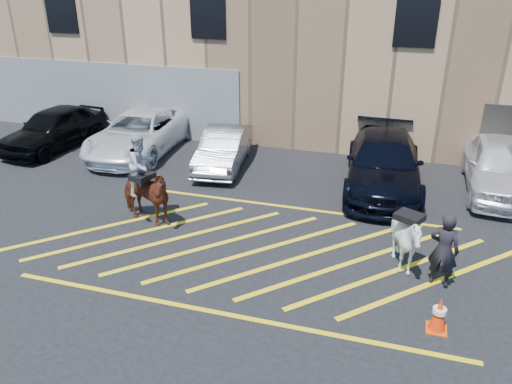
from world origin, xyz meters
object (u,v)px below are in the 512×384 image
(car_black_suv, at_px, (54,128))
(car_white_pickup, at_px, (140,133))
(traffic_cone, at_px, (439,314))
(car_silver_sedan, at_px, (224,149))
(car_white_suv, at_px, (500,166))
(mounted_bay, at_px, (144,188))
(saddled_white, at_px, (406,240))
(car_blue_suv, at_px, (384,163))
(handler, at_px, (444,250))

(car_black_suv, relative_size, car_white_pickup, 0.84)
(car_black_suv, xyz_separation_m, traffic_cone, (13.37, -6.79, -0.39))
(car_silver_sedan, height_order, car_white_suv, car_white_suv)
(car_white_suv, xyz_separation_m, mounted_bay, (-9.18, -4.88, 0.19))
(car_black_suv, height_order, saddled_white, car_black_suv)
(saddled_white, distance_m, traffic_cone, 2.11)
(car_black_suv, distance_m, car_white_pickup, 3.32)
(car_blue_suv, bearing_deg, mounted_bay, -148.06)
(car_white_pickup, relative_size, saddled_white, 3.04)
(car_black_suv, bearing_deg, car_blue_suv, 4.94)
(car_blue_suv, xyz_separation_m, handler, (1.52, -4.96, 0.06))
(car_black_suv, height_order, car_white_pickup, car_black_suv)
(car_white_suv, distance_m, saddled_white, 5.84)
(car_silver_sedan, height_order, traffic_cone, car_silver_sedan)
(saddled_white, xyz_separation_m, traffic_cone, (0.68, -1.96, -0.38))
(car_silver_sedan, bearing_deg, car_black_suv, 172.59)
(car_silver_sedan, xyz_separation_m, car_blue_suv, (5.25, -0.23, 0.15))
(handler, relative_size, saddled_white, 0.97)
(car_white_pickup, height_order, saddled_white, saddled_white)
(saddled_white, bearing_deg, traffic_cone, -70.97)
(handler, bearing_deg, car_white_suv, -93.40)
(mounted_bay, height_order, saddled_white, mounted_bay)
(mounted_bay, bearing_deg, handler, -5.85)
(mounted_bay, height_order, traffic_cone, mounted_bay)
(mounted_bay, relative_size, traffic_cone, 3.38)
(car_white_suv, relative_size, mounted_bay, 1.91)
(car_white_suv, bearing_deg, car_black_suv, -177.23)
(car_silver_sedan, distance_m, traffic_cone, 9.52)
(car_white_pickup, distance_m, mounted_bay, 5.66)
(car_silver_sedan, xyz_separation_m, handler, (6.77, -5.19, 0.21))
(car_white_pickup, xyz_separation_m, car_blue_suv, (8.65, -0.70, 0.05))
(car_white_pickup, relative_size, traffic_cone, 7.23)
(car_black_suv, bearing_deg, car_white_suv, 7.74)
(handler, distance_m, saddled_white, 0.86)
(car_white_suv, distance_m, mounted_bay, 10.40)
(handler, bearing_deg, car_blue_suv, -58.34)
(car_silver_sedan, bearing_deg, handler, -44.65)
(car_black_suv, xyz_separation_m, car_white_pickup, (3.29, 0.44, -0.02))
(car_blue_suv, bearing_deg, car_black_suv, 174.88)
(car_silver_sedan, height_order, car_blue_suv, car_blue_suv)
(car_white_pickup, distance_m, car_silver_sedan, 3.43)
(car_silver_sedan, xyz_separation_m, traffic_cone, (6.69, -6.76, -0.27))
(car_black_suv, height_order, car_silver_sedan, car_black_suv)
(car_black_suv, relative_size, traffic_cone, 6.07)
(car_white_suv, relative_size, handler, 2.79)
(car_white_suv, height_order, saddled_white, car_white_suv)
(car_silver_sedan, bearing_deg, car_white_suv, -4.25)
(car_black_suv, height_order, car_white_suv, car_white_suv)
(car_black_suv, distance_m, traffic_cone, 15.00)
(saddled_white, bearing_deg, car_blue_suv, 99.50)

